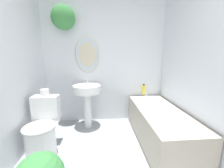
{
  "coord_description": "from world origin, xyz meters",
  "views": [
    {
      "loc": [
        -0.09,
        -0.34,
        1.33
      ],
      "look_at": [
        0.06,
        1.49,
        0.96
      ],
      "focal_mm": 22.0,
      "sensor_mm": 36.0,
      "label": 1
    }
  ],
  "objects_px": {
    "toilet": "(42,131)",
    "pedestal_sink": "(87,95)",
    "shampoo_bottle": "(144,89)",
    "toilet_paper_roll": "(45,93)",
    "bathtub": "(159,125)"
  },
  "relations": [
    {
      "from": "toilet",
      "to": "bathtub",
      "type": "xyz_separation_m",
      "value": [
        1.73,
        0.14,
        -0.05
      ]
    },
    {
      "from": "toilet",
      "to": "shampoo_bottle",
      "type": "distance_m",
      "value": 1.86
    },
    {
      "from": "shampoo_bottle",
      "to": "toilet_paper_roll",
      "type": "distance_m",
      "value": 1.75
    },
    {
      "from": "shampoo_bottle",
      "to": "toilet_paper_roll",
      "type": "height_order",
      "value": "toilet_paper_roll"
    },
    {
      "from": "toilet",
      "to": "toilet_paper_roll",
      "type": "bearing_deg",
      "value": 90.0
    },
    {
      "from": "pedestal_sink",
      "to": "toilet",
      "type": "bearing_deg",
      "value": -129.97
    },
    {
      "from": "toilet",
      "to": "toilet_paper_roll",
      "type": "height_order",
      "value": "toilet_paper_roll"
    },
    {
      "from": "pedestal_sink",
      "to": "toilet_paper_roll",
      "type": "relative_size",
      "value": 8.31
    },
    {
      "from": "toilet",
      "to": "bathtub",
      "type": "height_order",
      "value": "toilet"
    },
    {
      "from": "toilet",
      "to": "pedestal_sink",
      "type": "xyz_separation_m",
      "value": [
        0.56,
        0.66,
        0.32
      ]
    },
    {
      "from": "pedestal_sink",
      "to": "bathtub",
      "type": "bearing_deg",
      "value": -24.36
    },
    {
      "from": "pedestal_sink",
      "to": "bathtub",
      "type": "distance_m",
      "value": 1.33
    },
    {
      "from": "bathtub",
      "to": "shampoo_bottle",
      "type": "relative_size",
      "value": 7.7
    },
    {
      "from": "shampoo_bottle",
      "to": "toilet_paper_roll",
      "type": "relative_size",
      "value": 1.82
    },
    {
      "from": "toilet",
      "to": "pedestal_sink",
      "type": "distance_m",
      "value": 0.92
    }
  ]
}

